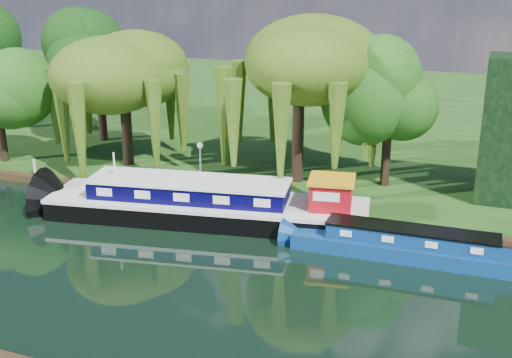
% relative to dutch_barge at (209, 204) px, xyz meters
% --- Properties ---
extents(ground, '(120.00, 120.00, 0.00)m').
position_rel_dutch_barge_xyz_m(ground, '(-2.93, -6.39, -0.89)').
color(ground, black).
extents(far_bank, '(120.00, 52.00, 0.45)m').
position_rel_dutch_barge_xyz_m(far_bank, '(-2.93, 27.61, -0.67)').
color(far_bank, '#173E11').
rests_on(far_bank, ground).
extents(dutch_barge, '(17.42, 6.59, 3.59)m').
position_rel_dutch_barge_xyz_m(dutch_barge, '(0.00, 0.00, 0.00)').
color(dutch_barge, black).
rests_on(dutch_barge, ground).
extents(narrowboat, '(11.08, 2.08, 1.61)m').
position_rel_dutch_barge_xyz_m(narrowboat, '(10.68, -1.02, -0.32)').
color(narrowboat, navy).
rests_on(narrowboat, ground).
extents(willow_left, '(6.78, 6.78, 8.13)m').
position_rel_dutch_barge_xyz_m(willow_left, '(-8.69, 6.17, 5.46)').
color(willow_left, black).
rests_on(willow_left, far_bank).
extents(willow_right, '(7.34, 7.34, 8.94)m').
position_rel_dutch_barge_xyz_m(willow_right, '(2.81, 6.71, 6.08)').
color(willow_right, black).
rests_on(willow_right, far_bank).
extents(tree_far_mid, '(5.41, 5.41, 8.85)m').
position_rel_dutch_barge_xyz_m(tree_far_mid, '(-13.71, 10.85, 5.66)').
color(tree_far_mid, black).
rests_on(tree_far_mid, far_bank).
extents(tree_far_right, '(4.63, 4.63, 7.57)m').
position_rel_dutch_barge_xyz_m(tree_far_right, '(7.93, 7.81, 4.78)').
color(tree_far_right, black).
rests_on(tree_far_right, far_bank).
extents(lamppost, '(0.36, 0.36, 2.56)m').
position_rel_dutch_barge_xyz_m(lamppost, '(-2.43, 4.11, 1.53)').
color(lamppost, silver).
rests_on(lamppost, far_bank).
extents(mooring_posts, '(19.16, 0.16, 1.00)m').
position_rel_dutch_barge_xyz_m(mooring_posts, '(-3.43, 2.01, 0.06)').
color(mooring_posts, silver).
rests_on(mooring_posts, far_bank).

